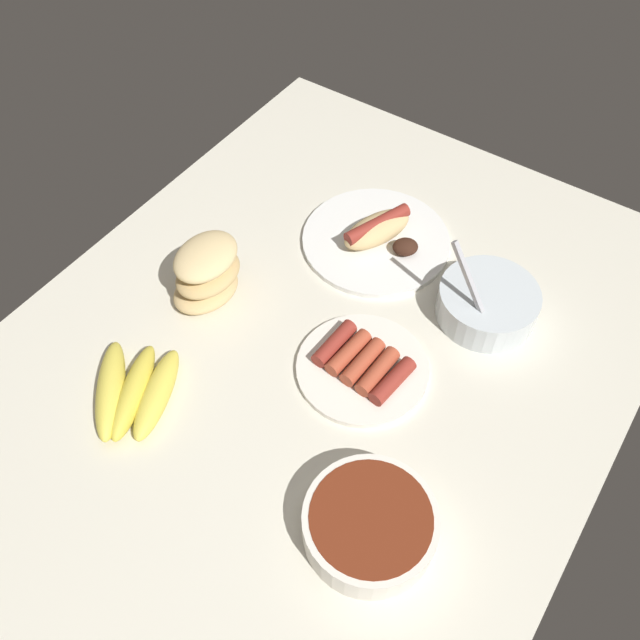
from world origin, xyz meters
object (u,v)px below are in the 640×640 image
(bread_stack, at_px, (207,273))
(plate_hotdog_assembled, at_px, (377,236))
(bowl_coleslaw, at_px, (488,302))
(bowl_chili, at_px, (370,524))
(banana_bunch, at_px, (132,392))
(plate_sausages, at_px, (363,366))

(bread_stack, xyz_separation_m, plate_hotdog_assembled, (-0.26, 0.17, -0.04))
(bowl_coleslaw, bearing_deg, plate_hotdog_assembled, -99.59)
(bowl_chili, xyz_separation_m, plate_hotdog_assembled, (-0.45, -0.26, -0.01))
(bread_stack, bearing_deg, bowl_coleslaw, 119.08)
(bowl_chili, xyz_separation_m, banana_bunch, (0.02, -0.39, -0.01))
(plate_hotdog_assembled, height_order, bowl_coleslaw, bowl_coleslaw)
(plate_hotdog_assembled, bearing_deg, bread_stack, -32.77)
(plate_hotdog_assembled, height_order, plate_sausages, plate_hotdog_assembled)
(plate_hotdog_assembled, bearing_deg, bowl_chili, 30.29)
(bowl_chili, height_order, plate_sausages, bowl_chili)
(banana_bunch, relative_size, bowl_coleslaw, 1.21)
(banana_bunch, bearing_deg, plate_sausages, 132.66)
(plate_hotdog_assembled, relative_size, plate_sausages, 1.28)
(bread_stack, xyz_separation_m, bowl_coleslaw, (-0.22, 0.39, -0.02))
(bread_stack, relative_size, plate_sausages, 0.65)
(banana_bunch, bearing_deg, bread_stack, -171.00)
(plate_sausages, bearing_deg, plate_hotdog_assembled, -153.29)
(plate_hotdog_assembled, relative_size, bowl_coleslaw, 1.63)
(bowl_coleslaw, bearing_deg, bread_stack, -60.92)
(bread_stack, height_order, bowl_coleslaw, bowl_coleslaw)
(bread_stack, distance_m, plate_hotdog_assembled, 0.31)
(bowl_chili, bearing_deg, banana_bunch, -86.50)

